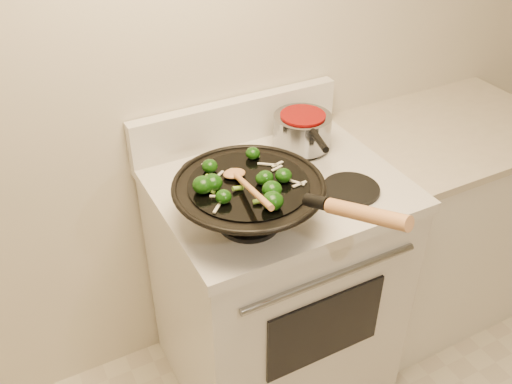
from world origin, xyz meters
TOP-DOWN VIEW (x-y plane):
  - stove at (-0.25, 1.17)m, footprint 0.78×0.67m
  - counter_unit at (0.52, 1.20)m, footprint 0.86×0.62m
  - wok at (-0.43, 1.01)m, footprint 0.43×0.70m
  - stirfry at (-0.45, 1.00)m, footprint 0.30×0.31m
  - wooden_spoon at (-0.46, 0.99)m, footprint 0.07×0.30m
  - saucepan at (-0.07, 1.32)m, footprint 0.20×0.32m

SIDE VIEW (x-z plane):
  - counter_unit at x=0.52m, z-range 0.00..0.91m
  - stove at x=-0.25m, z-range -0.07..1.01m
  - saucepan at x=-0.07m, z-range 0.93..1.05m
  - wok at x=-0.43m, z-range 0.86..1.15m
  - stirfry at x=-0.45m, z-range 1.06..1.11m
  - wooden_spoon at x=-0.46m, z-range 1.05..1.13m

